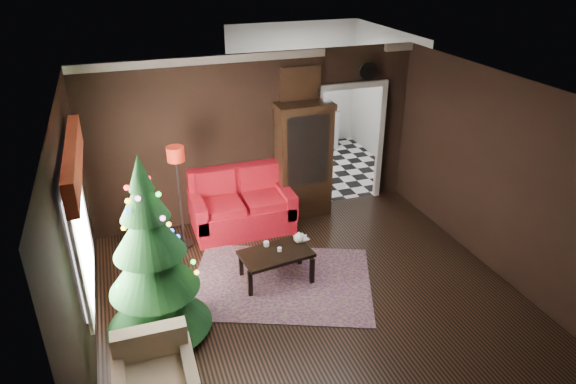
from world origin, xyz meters
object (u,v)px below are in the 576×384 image
object	(u,v)px
wall_clock	(368,71)
armchair	(156,379)
loveseat	(242,202)
teapot	(299,238)
kitchen_table	(308,159)
coffee_table	(276,265)
curio_cabinet	(303,163)
floor_lamp	(180,198)
christmas_tree	(152,259)

from	to	relation	value
wall_clock	armchair	bearing A→B (deg)	-137.36
loveseat	wall_clock	world-z (taller)	wall_clock
armchair	teapot	distance (m)	2.96
kitchen_table	teapot	bearing A→B (deg)	-113.48
armchair	coffee_table	world-z (taller)	armchair
armchair	teapot	bearing A→B (deg)	42.06
coffee_table	kitchen_table	distance (m)	3.63
wall_clock	teapot	bearing A→B (deg)	-136.15
curio_cabinet	wall_clock	bearing A→B (deg)	8.53
loveseat	armchair	world-z (taller)	loveseat
floor_lamp	curio_cabinet	bearing A→B (deg)	10.92
loveseat	teapot	xyz separation A→B (m)	(0.47, -1.40, 0.03)
loveseat	christmas_tree	bearing A→B (deg)	-126.98
coffee_table	wall_clock	bearing A→B (deg)	40.62
floor_lamp	teapot	distance (m)	1.93
coffee_table	kitchen_table	xyz separation A→B (m)	(1.71, 3.19, 0.14)
floor_lamp	kitchen_table	bearing A→B (deg)	33.35
curio_cabinet	floor_lamp	world-z (taller)	curio_cabinet
curio_cabinet	christmas_tree	world-z (taller)	christmas_tree
wall_clock	christmas_tree	bearing A→B (deg)	-147.49
teapot	wall_clock	world-z (taller)	wall_clock
christmas_tree	armchair	xyz separation A→B (m)	(-0.15, -1.25, -0.59)
curio_cabinet	coffee_table	distance (m)	2.18
kitchen_table	wall_clock	bearing A→B (deg)	-66.25
floor_lamp	christmas_tree	world-z (taller)	christmas_tree
armchair	coffee_table	distance (m)	2.59
curio_cabinet	teapot	size ratio (longest dim) A/B	11.35
loveseat	armchair	distance (m)	3.79
loveseat	teapot	size ratio (longest dim) A/B	10.15
kitchen_table	curio_cabinet	bearing A→B (deg)	-114.44
wall_clock	kitchen_table	world-z (taller)	wall_clock
floor_lamp	wall_clock	size ratio (longest dim) A/B	5.18
loveseat	wall_clock	distance (m)	3.04
coffee_table	armchair	bearing A→B (deg)	-135.02
curio_cabinet	coffee_table	size ratio (longest dim) A/B	1.96
loveseat	kitchen_table	distance (m)	2.45
armchair	coffee_table	xyz separation A→B (m)	(1.83, 1.82, -0.23)
teapot	curio_cabinet	bearing A→B (deg)	67.37
curio_cabinet	armchair	xyz separation A→B (m)	(-2.89, -3.59, -0.49)
coffee_table	wall_clock	size ratio (longest dim) A/B	3.03
loveseat	kitchen_table	xyz separation A→B (m)	(1.80, 1.65, -0.12)
floor_lamp	coffee_table	xyz separation A→B (m)	(1.09, -1.35, -0.60)
armchair	coffee_table	size ratio (longest dim) A/B	0.83
armchair	kitchen_table	xyz separation A→B (m)	(3.54, 5.02, -0.08)
floor_lamp	kitchen_table	xyz separation A→B (m)	(2.80, 1.85, -0.46)
kitchen_table	loveseat	bearing A→B (deg)	-137.49
floor_lamp	wall_clock	bearing A→B (deg)	10.07
teapot	kitchen_table	world-z (taller)	kitchen_table
loveseat	curio_cabinet	distance (m)	1.25
teapot	kitchen_table	xyz separation A→B (m)	(1.33, 3.05, -0.15)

